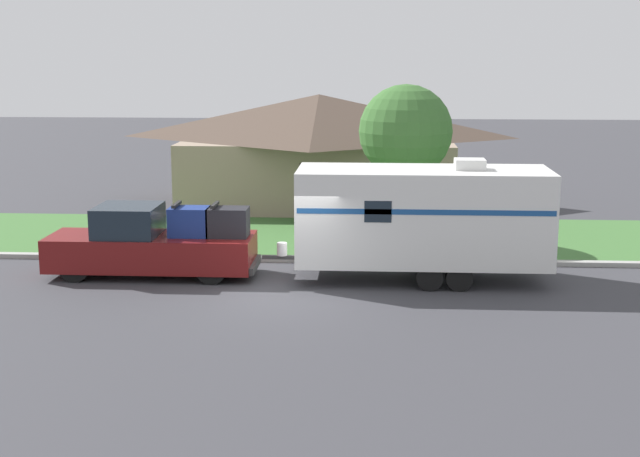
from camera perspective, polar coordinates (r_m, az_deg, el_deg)
ground_plane at (r=22.87m, az=-2.01°, el=-4.34°), size 120.00×120.00×0.00m
curb_strip at (r=26.47m, az=-1.22°, el=-2.00°), size 80.00×0.30×0.14m
lawn_strip at (r=30.04m, az=-0.65°, el=-0.50°), size 80.00×7.00×0.03m
house_across_street at (r=36.43m, az=-0.06°, el=5.23°), size 11.44×7.76×4.43m
pickup_truck at (r=25.12m, az=-10.61°, el=-0.98°), size 5.80×1.93×2.07m
travel_trailer at (r=24.22m, az=6.61°, el=0.81°), size 7.77×2.50×3.34m
mailbox at (r=27.32m, az=-7.31°, el=0.34°), size 0.48×0.20×1.31m
tree_in_yard at (r=29.13m, az=5.50°, el=6.19°), size 3.04×3.04×5.12m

